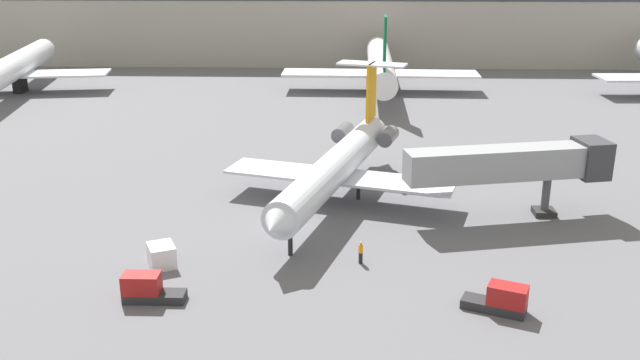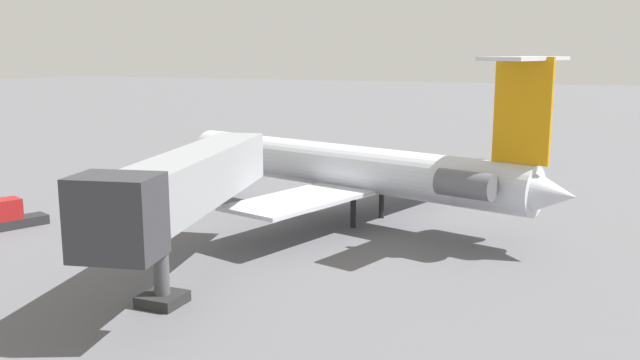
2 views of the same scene
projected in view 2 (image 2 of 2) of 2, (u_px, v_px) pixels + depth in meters
The scene contains 7 objects.
ground_plane at pixel (300, 202), 50.78m from camera, with size 400.00×400.00×0.10m, color #5B5B60.
regional_jet at pixel (353, 167), 44.52m from camera, with size 21.02×29.77×10.72m.
jet_bridge at pixel (181, 187), 31.72m from camera, with size 17.57×6.46×6.48m.
ground_crew_marshaller at pixel (176, 197), 48.12m from camera, with size 0.32×0.44×1.69m.
baggage_tug_lead at pixel (207, 163), 63.10m from camera, with size 4.01×1.42×1.90m.
baggage_tug_trailing at pixel (6, 216), 42.75m from camera, with size 4.23×2.83×1.90m.
cargo_container_uld at pixel (259, 166), 61.50m from camera, with size 2.52×2.70×1.62m.
Camera 2 is at (45.26, 20.31, 11.01)m, focal length 38.23 mm.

